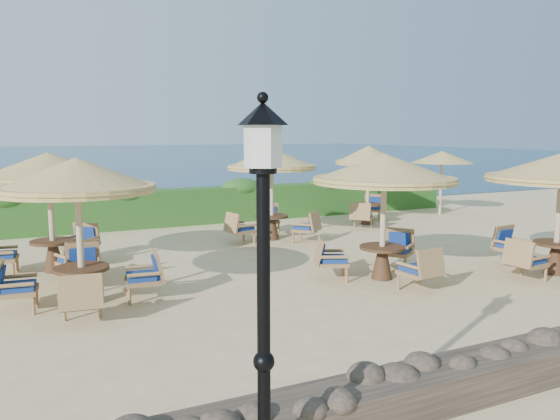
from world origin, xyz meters
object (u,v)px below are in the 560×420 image
object	(u,v)px
cafe_set_3	(49,185)
cafe_set_5	(368,169)
cafe_set_0	(78,206)
cafe_set_4	(272,176)
extra_parasol	(442,157)
lamp_post	(264,321)
cafe_set_1	(384,187)

from	to	relation	value
cafe_set_3	cafe_set_5	distance (m)	10.27
cafe_set_0	cafe_set_4	size ratio (longest dim) A/B	1.05
extra_parasol	cafe_set_3	bearing A→B (deg)	-167.69
lamp_post	cafe_set_3	bearing A→B (deg)	97.41
cafe_set_0	lamp_post	bearing A→B (deg)	-82.19
cafe_set_4	cafe_set_5	world-z (taller)	same
lamp_post	cafe_set_1	xyz separation A→B (m)	(5.07, 5.32, 0.40)
lamp_post	cafe_set_4	bearing A→B (deg)	65.08
cafe_set_1	cafe_set_3	world-z (taller)	same
lamp_post	cafe_set_4	distance (m)	11.34
cafe_set_5	cafe_set_3	bearing A→B (deg)	-166.87
extra_parasol	cafe_set_1	world-z (taller)	cafe_set_1
lamp_post	cafe_set_0	xyz separation A→B (m)	(-0.84, 6.15, 0.26)
cafe_set_3	lamp_post	bearing A→B (deg)	-82.59
cafe_set_0	cafe_set_3	distance (m)	2.86
lamp_post	cafe_set_4	xyz separation A→B (m)	(4.78, 10.28, 0.30)
cafe_set_0	cafe_set_1	distance (m)	5.98
cafe_set_1	cafe_set_3	distance (m)	7.24
lamp_post	cafe_set_3	world-z (taller)	lamp_post
extra_parasol	cafe_set_1	distance (m)	10.06
extra_parasol	cafe_set_3	size ratio (longest dim) A/B	0.81
cafe_set_1	cafe_set_4	size ratio (longest dim) A/B	1.10
cafe_set_0	cafe_set_5	bearing A→B (deg)	28.14
cafe_set_5	cafe_set_0	bearing A→B (deg)	-151.86
lamp_post	cafe_set_4	world-z (taller)	lamp_post
cafe_set_3	cafe_set_5	world-z (taller)	same
cafe_set_0	cafe_set_3	bearing A→B (deg)	96.54
extra_parasol	cafe_set_0	xyz separation A→B (m)	(-13.44, -5.85, -0.36)
lamp_post	cafe_set_5	bearing A→B (deg)	52.07
lamp_post	cafe_set_1	world-z (taller)	lamp_post
cafe_set_4	cafe_set_3	bearing A→B (deg)	-167.77
cafe_set_3	cafe_set_5	size ratio (longest dim) A/B	1.12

